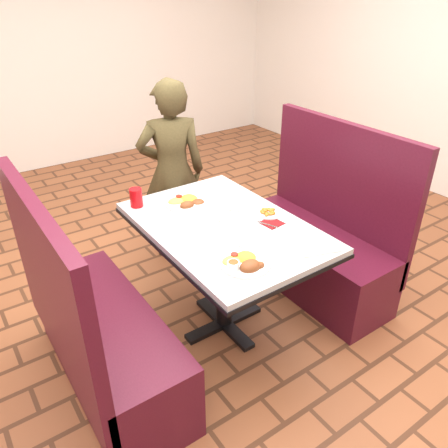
{
  "coord_description": "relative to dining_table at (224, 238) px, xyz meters",
  "views": [
    {
      "loc": [
        -1.24,
        -1.78,
        1.95
      ],
      "look_at": [
        0.0,
        0.0,
        0.75
      ],
      "focal_mm": 35.0,
      "sensor_mm": 36.0,
      "label": 1
    }
  ],
  "objects": [
    {
      "name": "paper_napkin",
      "position": [
        0.25,
        -0.47,
        0.1
      ],
      "size": [
        0.26,
        0.22,
        0.01
      ],
      "primitive_type": "cube",
      "rotation": [
        0.0,
        0.0,
        -0.31
      ],
      "color": "white",
      "rests_on": "dining_table"
    },
    {
      "name": "booth_bench_right",
      "position": [
        0.8,
        0.0,
        -0.32
      ],
      "size": [
        0.47,
        1.2,
        1.17
      ],
      "color": "#501223",
      "rests_on": "ground"
    },
    {
      "name": "booth_bench_left",
      "position": [
        -0.8,
        0.0,
        -0.32
      ],
      "size": [
        0.47,
        1.2,
        1.17
      ],
      "color": "#501223",
      "rests_on": "ground"
    },
    {
      "name": "maroon_napkin",
      "position": [
        0.23,
        -0.15,
        0.1
      ],
      "size": [
        0.12,
        0.12,
        0.0
      ],
      "primitive_type": "cube",
      "rotation": [
        0.0,
        0.0,
        0.1
      ],
      "color": "maroon",
      "rests_on": "dining_table"
    },
    {
      "name": "far_dinner_plate",
      "position": [
        -0.04,
        0.34,
        0.12
      ],
      "size": [
        0.27,
        0.27,
        0.07
      ],
      "rotation": [
        0.0,
        0.0,
        -0.43
      ],
      "color": "white",
      "rests_on": "dining_table"
    },
    {
      "name": "knife_utensil",
      "position": [
        -0.09,
        -0.34,
        0.11
      ],
      "size": [
        0.03,
        0.18,
        0.0
      ],
      "primitive_type": "cube",
      "rotation": [
        0.0,
        0.0,
        -0.11
      ],
      "color": "silver",
      "rests_on": "dining_table"
    },
    {
      "name": "plantain_plate",
      "position": [
        0.29,
        -0.05,
        0.11
      ],
      "size": [
        0.16,
        0.16,
        0.02
      ],
      "rotation": [
        0.0,
        0.0,
        0.06
      ],
      "color": "white",
      "rests_on": "dining_table"
    },
    {
      "name": "spoon_utensil",
      "position": [
        0.19,
        -0.16,
        0.1
      ],
      "size": [
        0.06,
        0.13,
        0.0
      ],
      "primitive_type": "cube",
      "rotation": [
        0.0,
        0.0,
        0.39
      ],
      "color": "silver",
      "rests_on": "dining_table"
    },
    {
      "name": "lettuce_shreds",
      "position": [
        0.04,
        0.06,
        0.1
      ],
      "size": [
        0.28,
        0.32,
        0.0
      ],
      "primitive_type": null,
      "color": "#88BF4C",
      "rests_on": "dining_table"
    },
    {
      "name": "fork_utensil",
      "position": [
        -0.12,
        -0.34,
        0.11
      ],
      "size": [
        0.03,
        0.15,
        0.0
      ],
      "primitive_type": "cube",
      "rotation": [
        0.0,
        0.0,
        0.17
      ],
      "color": "silver",
      "rests_on": "dining_table"
    },
    {
      "name": "dining_table",
      "position": [
        0.0,
        0.0,
        0.0
      ],
      "size": [
        0.81,
        1.21,
        0.75
      ],
      "color": "silver",
      "rests_on": "ground"
    },
    {
      "name": "red_tumbler",
      "position": [
        -0.31,
        0.49,
        0.15
      ],
      "size": [
        0.08,
        0.08,
        0.12
      ],
      "primitive_type": "cylinder",
      "color": "red",
      "rests_on": "dining_table"
    },
    {
      "name": "diner_person",
      "position": [
        0.19,
        0.96,
        0.04
      ],
      "size": [
        0.59,
        0.49,
        1.39
      ],
      "primitive_type": "imported",
      "rotation": [
        0.0,
        0.0,
        2.77
      ],
      "color": "brown",
      "rests_on": "ground"
    },
    {
      "name": "near_dinner_plate",
      "position": [
        -0.15,
        -0.4,
        0.12
      ],
      "size": [
        0.25,
        0.25,
        0.08
      ],
      "rotation": [
        0.0,
        0.0,
        -0.42
      ],
      "color": "white",
      "rests_on": "dining_table"
    }
  ]
}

